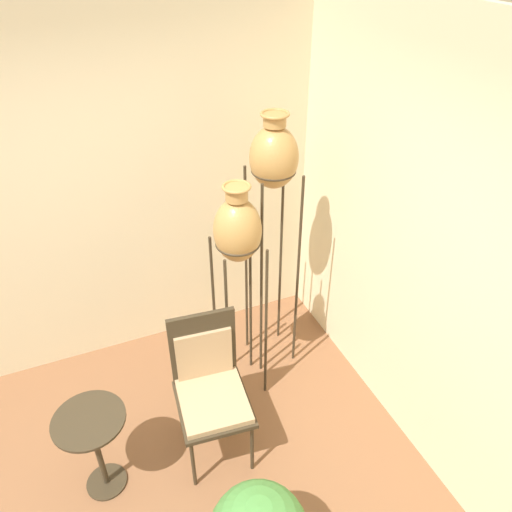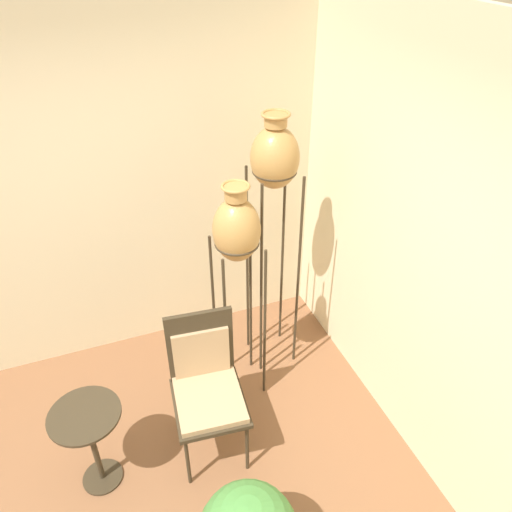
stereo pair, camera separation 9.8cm
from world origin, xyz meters
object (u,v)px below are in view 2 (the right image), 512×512
Objects in this scene: chair at (206,381)px; side_table at (90,433)px; vase_stand_medium at (237,233)px; vase_stand_tall at (275,164)px.

chair is 0.75m from side_table.
chair reaches higher than side_table.
chair is (-0.36, -0.38, -0.79)m from vase_stand_medium.
vase_stand_tall reaches higher than side_table.
vase_stand_medium is 1.48m from side_table.
vase_stand_tall is 0.52m from vase_stand_medium.
vase_stand_tall is at bearing 24.46° from side_table.
side_table is (-1.10, -0.43, -0.90)m from vase_stand_medium.
vase_stand_tall reaches higher than vase_stand_medium.
side_table is at bearing -155.54° from vase_stand_tall.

